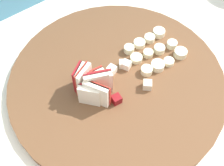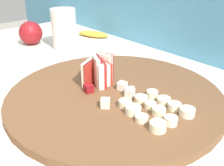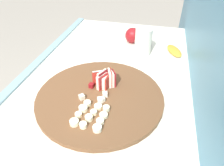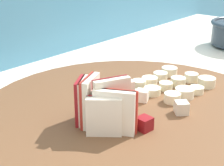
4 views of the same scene
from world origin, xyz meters
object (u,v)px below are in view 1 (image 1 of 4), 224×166
at_px(apple_dice_pile, 125,77).
at_px(banana_slice_rows, 155,51).
at_px(cutting_board, 117,81).
at_px(apple_wedge_fan, 92,84).

distance_m(apple_dice_pile, banana_slice_rows, 0.10).
relative_size(apple_dice_pile, banana_slice_rows, 0.80).
xyz_separation_m(cutting_board, apple_dice_pile, (0.01, -0.01, 0.02)).
distance_m(apple_wedge_fan, banana_slice_rows, 0.17).
xyz_separation_m(apple_wedge_fan, apple_dice_pile, (0.07, -0.02, -0.02)).
bearing_deg(apple_wedge_fan, banana_slice_rows, -0.58).
bearing_deg(apple_wedge_fan, cutting_board, -3.23).
height_order(apple_wedge_fan, banana_slice_rows, apple_wedge_fan).
bearing_deg(banana_slice_rows, apple_dice_pile, -172.15).
bearing_deg(apple_wedge_fan, apple_dice_pile, -11.94).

